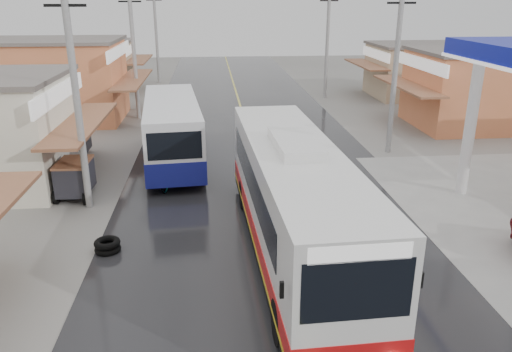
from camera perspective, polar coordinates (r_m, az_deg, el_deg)
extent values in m
plane|color=slate|center=(12.28, 6.59, -19.03)|extent=(120.00, 120.00, 0.00)
cube|color=black|center=(25.60, -0.10, 2.39)|extent=(12.00, 90.00, 0.02)
cube|color=#D8CC4C|center=(25.60, -0.10, 2.42)|extent=(0.15, 90.00, 0.01)
cylinder|color=white|center=(21.55, 23.25, 4.98)|extent=(0.44, 0.44, 5.50)
cube|color=silver|center=(15.15, 4.34, -2.11)|extent=(2.93, 12.03, 2.94)
cube|color=black|center=(15.80, 4.20, -7.39)|extent=(2.95, 12.05, 0.30)
cube|color=red|center=(15.58, 4.24, -5.76)|extent=(2.97, 12.07, 0.55)
cube|color=yellow|center=(15.72, 4.21, -6.84)|extent=(2.98, 12.08, 0.14)
cube|color=black|center=(15.49, 4.01, -0.31)|extent=(2.87, 9.55, 1.00)
cube|color=black|center=(9.85, 11.44, -12.60)|extent=(2.19, 0.20, 1.29)
cube|color=black|center=(20.56, 1.08, 5.11)|extent=(2.19, 0.20, 1.10)
cube|color=white|center=(9.45, 11.76, -8.52)|extent=(1.99, 0.19, 0.35)
cube|color=silver|center=(14.62, 4.51, 3.79)|extent=(1.30, 3.03, 0.30)
cylinder|color=black|center=(12.06, 2.96, -16.33)|extent=(0.39, 1.11, 1.10)
cylinder|color=black|center=(12.58, 13.18, -15.19)|extent=(0.39, 1.11, 1.10)
cylinder|color=black|center=(19.01, -1.28, -2.15)|extent=(0.39, 1.11, 1.10)
cylinder|color=black|center=(19.34, 5.18, -1.83)|extent=(0.39, 1.11, 1.10)
cube|color=black|center=(9.76, 2.96, -12.86)|extent=(0.08, 0.08, 0.35)
cube|color=black|center=(10.57, 18.31, -11.19)|extent=(0.08, 0.08, 0.35)
cube|color=silver|center=(24.37, -9.57, 5.58)|extent=(3.26, 9.34, 2.54)
cube|color=navy|center=(24.59, -9.45, 3.63)|extent=(3.31, 9.39, 1.02)
cube|color=black|center=(24.29, -9.61, 6.40)|extent=(3.16, 7.83, 0.92)
cube|color=black|center=(19.90, -9.29, 3.45)|extent=(2.14, 0.31, 1.12)
cylinder|color=black|center=(21.63, -12.07, 0.06)|extent=(0.40, 1.04, 1.02)
cylinder|color=black|center=(21.65, -6.25, 0.41)|extent=(0.40, 1.04, 1.02)
cylinder|color=black|center=(27.85, -11.86, 4.51)|extent=(0.40, 1.04, 1.02)
cylinder|color=black|center=(27.87, -7.32, 4.79)|extent=(0.40, 1.04, 1.02)
imported|color=black|center=(21.39, -9.69, -0.07)|extent=(1.26, 2.04, 1.01)
imported|color=#277629|center=(20.94, -9.84, 1.60)|extent=(0.71, 0.58, 1.69)
cube|color=#26262D|center=(21.26, -19.98, -0.14)|extent=(1.22, 1.84, 1.17)
cube|color=brown|center=(21.06, -20.17, 1.48)|extent=(1.27, 1.88, 0.09)
cylinder|color=black|center=(21.08, -21.88, -2.26)|extent=(0.18, 0.55, 0.54)
cylinder|color=black|center=(22.20, -20.94, -1.04)|extent=(0.18, 0.55, 0.54)
cylinder|color=black|center=(20.58, -18.93, -2.41)|extent=(0.12, 0.54, 0.54)
cube|color=#26262D|center=(26.86, -19.90, 3.89)|extent=(1.20, 1.82, 1.16)
cube|color=brown|center=(26.71, -20.06, 5.18)|extent=(1.25, 1.86, 0.09)
cylinder|color=black|center=(26.59, -21.36, 2.24)|extent=(0.17, 0.54, 0.54)
cylinder|color=black|center=(27.75, -20.75, 3.02)|extent=(0.17, 0.54, 0.54)
cylinder|color=black|center=(26.14, -18.99, 2.24)|extent=(0.12, 0.54, 0.54)
torus|color=black|center=(16.74, -16.58, -7.97)|extent=(0.83, 0.83, 0.21)
torus|color=black|center=(16.65, -16.65, -7.32)|extent=(0.83, 0.83, 0.21)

